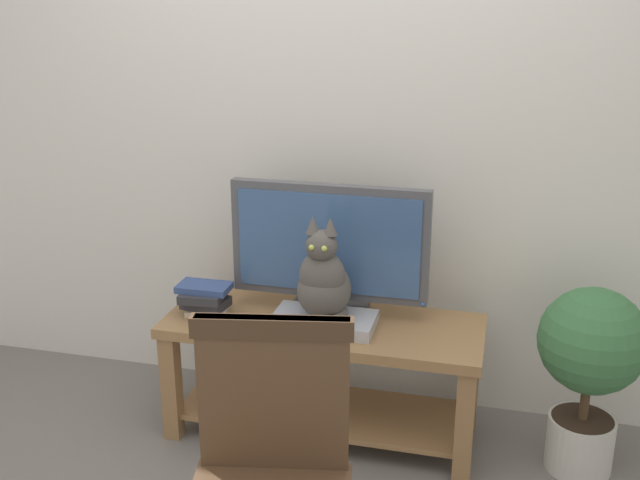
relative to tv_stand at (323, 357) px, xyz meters
The scene contains 8 objects.
back_wall 1.13m from the tv_stand, 97.59° to the left, with size 7.00×0.12×2.80m, color silver.
tv_stand is the anchor object (origin of this frame).
tv 0.47m from the tv_stand, 89.98° to the left, with size 0.83×0.20×0.56m.
media_box 0.20m from the tv_stand, 71.72° to the right, with size 0.41×0.23×0.05m.
cat 0.38m from the tv_stand, 74.55° to the right, with size 0.22×0.31×0.43m.
wooden_chair 1.13m from the tv_stand, 83.59° to the right, with size 0.53×0.53×0.98m.
book_stack 0.56m from the tv_stand, behind, with size 0.22×0.19×0.13m.
potted_plant 1.06m from the tv_stand, ahead, with size 0.41×0.41×0.77m.
Camera 1 is at (0.74, -2.15, 1.83)m, focal length 42.26 mm.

